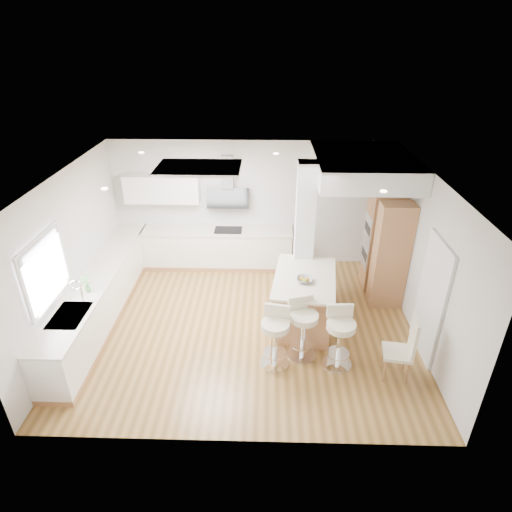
{
  "coord_description": "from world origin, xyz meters",
  "views": [
    {
      "loc": [
        0.35,
        -6.32,
        4.84
      ],
      "look_at": [
        0.16,
        0.4,
        1.23
      ],
      "focal_mm": 30.0,
      "sensor_mm": 36.0,
      "label": 1
    }
  ],
  "objects_px": {
    "bar_stool_b": "(303,326)",
    "dining_chair": "(405,346)",
    "bar_stool_a": "(275,334)",
    "peninsula": "(303,299)",
    "bar_stool_c": "(340,334)"
  },
  "relations": [
    {
      "from": "bar_stool_b",
      "to": "dining_chair",
      "type": "distance_m",
      "value": 1.58
    },
    {
      "from": "bar_stool_a",
      "to": "bar_stool_b",
      "type": "xyz_separation_m",
      "value": [
        0.44,
        0.21,
        0.02
      ]
    },
    {
      "from": "peninsula",
      "to": "bar_stool_a",
      "type": "distance_m",
      "value": 1.24
    },
    {
      "from": "peninsula",
      "to": "bar_stool_a",
      "type": "xyz_separation_m",
      "value": [
        -0.52,
        -1.13,
        0.1
      ]
    },
    {
      "from": "bar_stool_c",
      "to": "peninsula",
      "type": "bearing_deg",
      "value": 110.31
    },
    {
      "from": "bar_stool_a",
      "to": "bar_stool_c",
      "type": "distance_m",
      "value": 1.01
    },
    {
      "from": "dining_chair",
      "to": "bar_stool_b",
      "type": "bearing_deg",
      "value": 172.51
    },
    {
      "from": "bar_stool_b",
      "to": "bar_stool_c",
      "type": "bearing_deg",
      "value": -37.1
    },
    {
      "from": "dining_chair",
      "to": "peninsula",
      "type": "bearing_deg",
      "value": 145.28
    },
    {
      "from": "peninsula",
      "to": "bar_stool_a",
      "type": "bearing_deg",
      "value": -107.61
    },
    {
      "from": "bar_stool_b",
      "to": "dining_chair",
      "type": "height_order",
      "value": "dining_chair"
    },
    {
      "from": "peninsula",
      "to": "dining_chair",
      "type": "relative_size",
      "value": 1.57
    },
    {
      "from": "peninsula",
      "to": "dining_chair",
      "type": "xyz_separation_m",
      "value": [
        1.44,
        -1.35,
        0.09
      ]
    },
    {
      "from": "bar_stool_c",
      "to": "dining_chair",
      "type": "height_order",
      "value": "dining_chair"
    },
    {
      "from": "bar_stool_c",
      "to": "bar_stool_b",
      "type": "bearing_deg",
      "value": 157.42
    }
  ]
}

